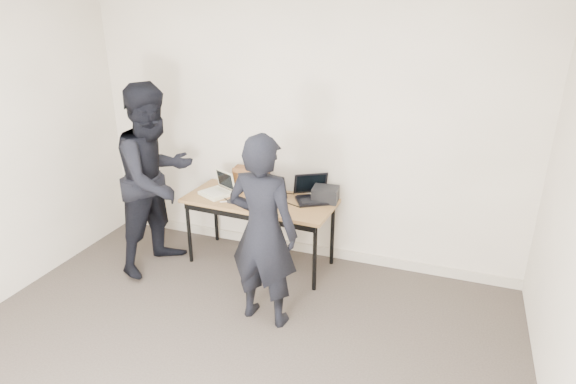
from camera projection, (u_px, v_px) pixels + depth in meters
The scene contains 13 objects.
room at pixel (180, 222), 2.84m from camera, with size 4.60×4.60×2.80m.
desk at pixel (259, 205), 4.81m from camera, with size 1.53×0.73×0.72m.
laptop_beige at pixel (218, 190), 4.91m from camera, with size 0.38×0.37×0.23m.
laptop_center at pixel (265, 196), 4.72m from camera, with size 0.40×0.38×0.27m.
laptop_right at pixel (313, 194), 4.77m from camera, with size 0.46×0.45×0.25m.
leather_satchel at pixel (252, 178), 5.00m from camera, with size 0.38×0.22×0.25m.
tissue at pixel (254, 164), 4.94m from camera, with size 0.13×0.10×0.08m, color white.
equipment_box at pixel (325, 194), 4.73m from camera, with size 0.25×0.21×0.14m, color black.
power_brick at pixel (232, 202), 4.71m from camera, with size 0.08×0.05×0.03m, color black.
cables at pixel (264, 200), 4.78m from camera, with size 1.15×0.45×0.01m.
person_typist at pixel (263, 232), 3.89m from camera, with size 0.60×0.40×1.65m, color black.
person_observer at pixel (156, 179), 4.71m from camera, with size 0.91×0.71×1.88m, color black.
baseboard at pixel (299, 247), 5.28m from camera, with size 4.50×0.03×0.10m, color #B6AB97.
Camera 1 is at (1.48, -2.20, 2.57)m, focal length 30.00 mm.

